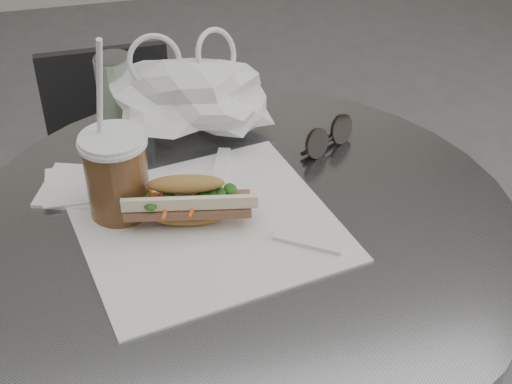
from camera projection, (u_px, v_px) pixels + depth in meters
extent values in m
cylinder|color=slate|center=(241.00, 227.00, 0.96)|extent=(0.76, 0.76, 0.02)
cylinder|color=#29292C|center=(140.00, 323.00, 1.79)|extent=(0.32, 0.32, 0.02)
cylinder|color=#29292C|center=(132.00, 263.00, 1.67)|extent=(0.06, 0.06, 0.43)
cylinder|color=#29292C|center=(122.00, 190.00, 1.55)|extent=(0.36, 0.36, 0.02)
cube|color=#29292C|center=(107.00, 100.00, 1.60)|extent=(0.28, 0.03, 0.25)
cube|color=white|center=(207.00, 225.00, 0.94)|extent=(0.37, 0.36, 0.00)
ellipsoid|color=#A6853F|center=(189.00, 215.00, 0.94)|extent=(0.21, 0.11, 0.02)
cube|color=brown|center=(188.00, 205.00, 0.93)|extent=(0.17, 0.08, 0.01)
ellipsoid|color=#A6853F|center=(186.00, 188.00, 0.92)|extent=(0.21, 0.11, 0.04)
cylinder|color=brown|center=(117.00, 179.00, 0.94)|extent=(0.08, 0.08, 0.11)
cylinder|color=white|center=(112.00, 140.00, 0.90)|extent=(0.09, 0.09, 0.01)
cylinder|color=white|center=(100.00, 110.00, 0.88)|extent=(0.03, 0.06, 0.21)
cylinder|color=black|center=(317.00, 144.00, 1.07)|extent=(0.05, 0.04, 0.05)
cylinder|color=black|center=(341.00, 129.00, 1.10)|extent=(0.05, 0.04, 0.05)
cube|color=black|center=(329.00, 140.00, 1.09)|extent=(0.02, 0.01, 0.00)
cube|color=white|center=(80.00, 187.00, 1.01)|extent=(0.14, 0.14, 0.01)
cube|color=white|center=(79.00, 184.00, 1.01)|extent=(0.10, 0.10, 0.00)
cylinder|color=#518A50|center=(116.00, 90.00, 1.14)|extent=(0.06, 0.06, 0.11)
cylinder|color=slate|center=(112.00, 57.00, 1.10)|extent=(0.06, 0.06, 0.00)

